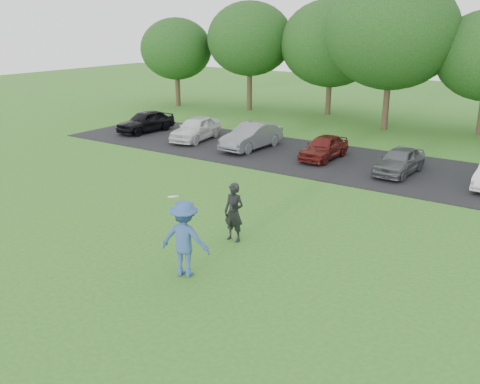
% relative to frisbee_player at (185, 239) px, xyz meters
% --- Properties ---
extents(ground, '(100.00, 100.00, 0.00)m').
position_rel_frisbee_player_xyz_m(ground, '(-0.46, -0.36, -1.00)').
color(ground, '#337020').
rests_on(ground, ground).
extents(parking_lot, '(32.00, 6.50, 0.03)m').
position_rel_frisbee_player_xyz_m(parking_lot, '(-0.46, 12.64, -0.98)').
color(parking_lot, black).
rests_on(parking_lot, ground).
extents(frisbee_player, '(1.44, 1.07, 2.16)m').
position_rel_frisbee_player_xyz_m(frisbee_player, '(0.00, 0.00, 0.00)').
color(frisbee_player, '#335391').
rests_on(frisbee_player, ground).
extents(camera_bystander, '(0.64, 0.44, 1.76)m').
position_rel_frisbee_player_xyz_m(camera_bystander, '(-0.26, 2.53, -0.12)').
color(camera_bystander, black).
rests_on(camera_bystander, ground).
extents(parked_cars, '(27.81, 4.66, 1.26)m').
position_rel_frisbee_player_xyz_m(parked_cars, '(-0.20, 12.58, -0.37)').
color(parked_cars, black).
rests_on(parked_cars, parking_lot).
extents(tree_row, '(42.39, 9.85, 8.64)m').
position_rel_frisbee_player_xyz_m(tree_row, '(1.05, 22.40, 3.91)').
color(tree_row, '#38281C').
rests_on(tree_row, ground).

